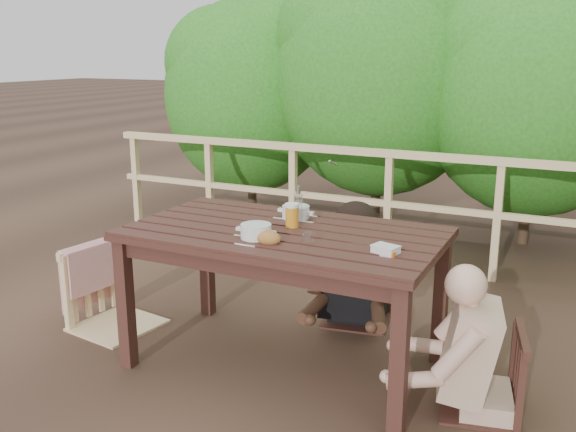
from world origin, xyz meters
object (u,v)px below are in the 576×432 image
at_px(tumbler, 308,239).
at_px(butter_tub, 386,251).
at_px(diner_right, 495,294).
at_px(soup_near, 256,233).
at_px(bread_roll, 269,238).
at_px(beer_glass, 292,217).
at_px(table, 284,299).
at_px(soup_far, 296,213).
at_px(woman, 360,227).
at_px(bottle, 298,205).
at_px(chair_right, 485,335).
at_px(chair_left, 113,254).
at_px(chair_far, 358,259).

relative_size(tumbler, butter_tub, 0.56).
height_order(diner_right, soup_near, diner_right).
xyz_separation_m(bread_roll, beer_glass, (-0.02, 0.33, 0.04)).
height_order(table, butter_tub, butter_tub).
height_order(table, tumbler, tumbler).
xyz_separation_m(soup_far, bread_roll, (0.09, -0.52, -0.01)).
bearing_deg(soup_near, woman, 76.71).
xyz_separation_m(soup_near, bottle, (0.06, 0.41, 0.07)).
relative_size(chair_right, bottle, 3.63).
relative_size(chair_left, soup_far, 3.69).
relative_size(beer_glass, butter_tub, 1.19).
height_order(chair_right, bread_roll, bread_roll).
distance_m(chair_left, woman, 1.65).
bearing_deg(chair_right, butter_tub, -83.65).
relative_size(chair_far, tumbler, 12.28).
bearing_deg(chair_right, bread_roll, -88.51).
distance_m(bread_roll, beer_glass, 0.33).
bearing_deg(beer_glass, chair_left, -175.18).
bearing_deg(woman, diner_right, 131.72).
bearing_deg(beer_glass, butter_tub, -20.20).
bearing_deg(chair_far, soup_far, -123.07).
xyz_separation_m(woman, butter_tub, (0.47, -0.96, 0.17)).
height_order(bread_roll, tumbler, bread_roll).
distance_m(chair_left, beer_glass, 1.32).
xyz_separation_m(chair_far, chair_right, (0.96, -0.78, -0.03)).
distance_m(table, bottle, 0.56).
distance_m(diner_right, bottle, 1.22).
xyz_separation_m(chair_left, diner_right, (2.41, 0.03, 0.13)).
bearing_deg(table, soup_near, -106.31).
bearing_deg(table, woman, 77.54).
relative_size(chair_far, beer_glass, 5.77).
relative_size(table, chair_left, 1.71).
relative_size(chair_far, soup_far, 3.19).
xyz_separation_m(chair_far, diner_right, (0.99, -0.78, 0.20)).
bearing_deg(bottle, woman, 73.30).
bearing_deg(tumbler, bottle, 121.86).
bearing_deg(soup_far, chair_right, -12.32).
relative_size(table, soup_near, 6.25).
bearing_deg(woman, chair_right, 130.86).
distance_m(bread_roll, tumbler, 0.21).
xyz_separation_m(chair_right, beer_glass, (-1.12, 0.07, 0.47)).
relative_size(chair_far, chair_right, 1.06).
height_order(chair_left, diner_right, diner_right).
bearing_deg(chair_left, tumbler, -86.88).
bearing_deg(tumbler, soup_far, 122.47).
height_order(chair_left, woman, woman).
relative_size(woman, soup_far, 4.79).
height_order(soup_far, butter_tub, soup_far).
bearing_deg(soup_near, chair_far, 76.45).
relative_size(chair_left, chair_far, 1.16).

